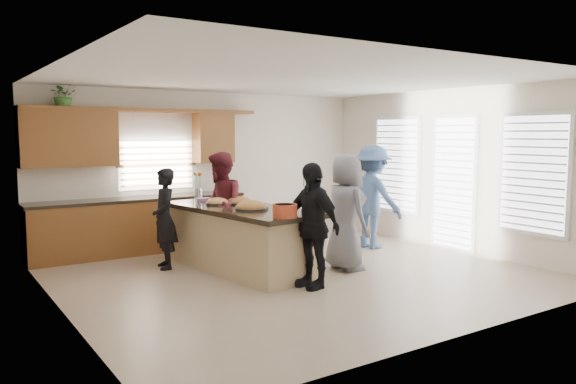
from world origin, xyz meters
TOP-DOWN VIEW (x-y plane):
  - floor at (0.00, 0.00)m, footprint 6.50×6.50m
  - room_shell at (0.00, 0.00)m, footprint 6.52×6.02m
  - back_cabinetry at (-1.47, 2.73)m, footprint 4.08×0.66m
  - right_wall_glazing at (3.22, -0.13)m, footprint 0.06×4.00m
  - island at (-0.57, 0.66)m, footprint 1.50×2.83m
  - platter_front at (-0.59, 0.33)m, footprint 0.50×0.50m
  - platter_mid at (-0.41, 1.00)m, footprint 0.41×0.41m
  - platter_back at (-0.73, 1.12)m, footprint 0.38×0.38m
  - salad_bowl at (-0.60, -0.57)m, footprint 0.32×0.32m
  - clear_cup at (-0.05, -0.21)m, footprint 0.07×0.07m
  - plate_stack at (-0.72, 1.67)m, footprint 0.22×0.22m
  - flower_vase at (-0.69, 1.90)m, footprint 0.14×0.14m
  - potted_plant at (-2.55, 2.82)m, footprint 0.54×0.51m
  - woman_left_back at (-1.49, 1.38)m, footprint 0.44×0.60m
  - woman_left_mid at (-0.63, 1.23)m, footprint 0.95×1.05m
  - woman_left_front at (-0.25, -0.69)m, footprint 0.50×1.01m
  - woman_right_back at (2.16, 0.80)m, footprint 0.87×1.28m
  - woman_right_front at (0.74, -0.19)m, footprint 0.60×0.88m

SIDE VIEW (x-z plane):
  - floor at x=0.00m, z-range 0.00..0.00m
  - island at x=-0.57m, z-range -0.02..0.93m
  - woman_left_back at x=-1.49m, z-range 0.00..1.52m
  - woman_left_front at x=-0.25m, z-range 0.00..1.66m
  - woman_right_front at x=0.74m, z-range 0.00..1.73m
  - woman_left_mid at x=-0.63m, z-range 0.00..1.75m
  - back_cabinetry at x=-1.47m, z-range -0.32..2.14m
  - woman_right_back at x=2.16m, z-range 0.00..1.83m
  - plate_stack at x=-0.72m, z-range 0.95..1.00m
  - platter_back at x=-0.73m, z-range 0.90..1.05m
  - platter_mid at x=-0.41m, z-range 0.89..1.06m
  - platter_front at x=-0.59m, z-range 0.88..1.08m
  - clear_cup at x=-0.05m, z-range 0.95..1.04m
  - salad_bowl at x=-0.60m, z-range 0.96..1.13m
  - flower_vase at x=-0.69m, z-range 0.96..1.40m
  - right_wall_glazing at x=3.22m, z-range 0.22..2.47m
  - room_shell at x=0.00m, z-range 0.50..3.31m
  - potted_plant at x=-2.55m, z-range 2.40..2.88m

